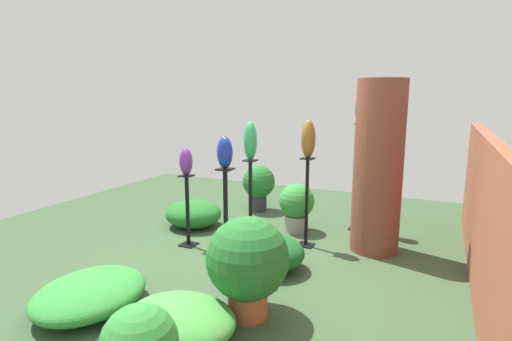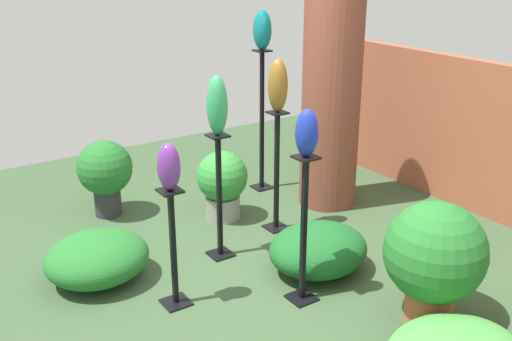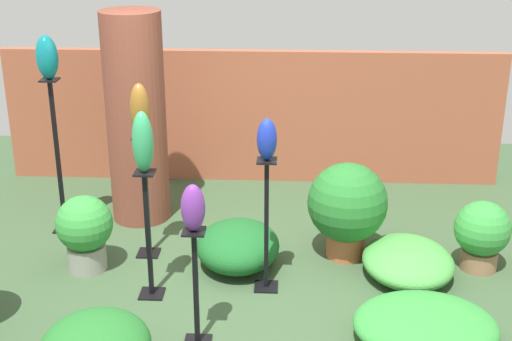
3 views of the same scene
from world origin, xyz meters
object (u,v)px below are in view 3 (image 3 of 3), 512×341
Objects in this scene: art_vase_cobalt at (267,139)px; pedestal_violet at (196,294)px; potted_plant_back_center at (85,230)px; pedestal_bronze at (146,202)px; pedestal_jade at (149,241)px; potted_plant_mid_right at (482,233)px; pedestal_cobalt at (266,231)px; art_vase_jade at (143,142)px; brick_pillar at (136,119)px; art_vase_violet at (193,208)px; art_vase_bronze at (140,110)px; potted_plant_near_pillar at (347,205)px; pedestal_teal at (58,163)px; art_vase_teal at (47,57)px.

pedestal_violet is at bearing -120.02° from art_vase_cobalt.
pedestal_bronze is at bearing 31.94° from potted_plant_back_center.
pedestal_bronze is 1.52m from pedestal_violet.
potted_plant_back_center is at bearing 147.53° from pedestal_jade.
pedestal_jade is 3.23× the size of art_vase_cobalt.
potted_plant_mid_right is at bearing 11.81° from pedestal_jade.
art_vase_jade reaches higher than pedestal_cobalt.
brick_pillar is 3.31× the size of potted_plant_mid_right.
art_vase_violet reaches higher than potted_plant_mid_right.
brick_pillar is at bearing 76.88° from potted_plant_back_center.
brick_pillar is 1.61m from art_vase_jade.
brick_pillar is at bearing 104.21° from art_vase_jade.
brick_pillar is 6.10× the size of art_vase_violet.
art_vase_violet reaches higher than pedestal_jade.
art_vase_bronze reaches higher than pedestal_jade.
potted_plant_near_pillar is (0.71, 0.61, -0.82)m from art_vase_cobalt.
potted_plant_back_center is (-0.26, -1.12, -0.67)m from brick_pillar.
art_vase_bronze is at bearing 102.99° from art_vase_jade.
pedestal_jade is 1.18× the size of pedestal_violet.
pedestal_teal is 2.43m from pedestal_violet.
potted_plant_back_center is at bearing -103.12° from brick_pillar.
pedestal_jade is 1.27m from art_vase_cobalt.
potted_plant_mid_right is 0.71× the size of potted_plant_near_pillar.
pedestal_cobalt is at bearing -139.26° from potted_plant_near_pillar.
pedestal_jade is (1.09, -1.18, -0.21)m from pedestal_teal.
pedestal_teal is at bearing 153.35° from pedestal_bronze.
art_vase_cobalt is 2.16m from potted_plant_mid_right.
pedestal_violet is 2.69× the size of art_vase_violet.
potted_plant_near_pillar is at bearing 50.49° from pedestal_violet.
art_vase_jade is 2.00m from potted_plant_near_pillar.
potted_plant_near_pillar is at bearing 1.73° from pedestal_bronze.
brick_pillar is 2.35× the size of potted_plant_near_pillar.
art_vase_teal reaches higher than pedestal_violet.
potted_plant_mid_right is at bearing 28.11° from pedestal_violet.
brick_pillar is 1.84× the size of pedestal_bronze.
pedestal_teal is at bearing 153.45° from pedestal_cobalt.
pedestal_cobalt reaches higher than potted_plant_mid_right.
potted_plant_near_pillar is at bearing 171.27° from potted_plant_mid_right.
pedestal_jade is (-0.95, -0.16, -0.03)m from pedestal_cobalt.
brick_pillar reaches higher than potted_plant_near_pillar.
potted_plant_near_pillar is (1.82, 0.05, -0.88)m from art_vase_bronze.
art_vase_violet is 0.39× the size of potted_plant_near_pillar.
art_vase_teal reaches higher than pedestal_cobalt.
pedestal_violet is 0.68m from art_vase_violet.
art_vase_violet is at bearing -44.03° from potted_plant_back_center.
pedestal_jade is at bearing -47.25° from pedestal_teal.
pedestal_cobalt is 3.35× the size of art_vase_violet.
potted_plant_back_center is (0.44, -0.77, -0.33)m from pedestal_teal.
pedestal_jade is 1.15m from art_vase_bronze.
potted_plant_mid_right is (2.98, -0.12, -1.03)m from art_vase_bronze.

